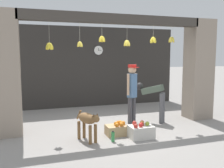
{
  "coord_description": "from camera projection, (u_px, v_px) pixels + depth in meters",
  "views": [
    {
      "loc": [
        -2.12,
        -5.97,
        1.89
      ],
      "look_at": [
        0.0,
        0.45,
        1.11
      ],
      "focal_mm": 40.0,
      "sensor_mm": 36.0,
      "label": 1
    }
  ],
  "objects": [
    {
      "name": "storefront_awning",
      "position": [
        116.0,
        21.0,
        6.31
      ],
      "size": [
        4.77,
        0.28,
        0.92
      ],
      "color": "#3D3833"
    },
    {
      "name": "shop_pillar_right",
      "position": [
        199.0,
        70.0,
        7.47
      ],
      "size": [
        0.7,
        0.6,
        2.92
      ],
      "primitive_type": "cube",
      "color": "gray",
      "rests_on": "ground_plane"
    },
    {
      "name": "shop_pillar_left",
      "position": [
        4.0,
        74.0,
        5.79
      ],
      "size": [
        0.7,
        0.6,
        2.92
      ],
      "primitive_type": "cube",
      "color": "gray",
      "rests_on": "ground_plane"
    },
    {
      "name": "fruit_crate_apples",
      "position": [
        141.0,
        131.0,
        5.72
      ],
      "size": [
        0.55,
        0.4,
        0.37
      ],
      "color": "silver",
      "rests_on": "ground_plane"
    },
    {
      "name": "ground_plane",
      "position": [
        117.0,
        128.0,
        6.51
      ],
      "size": [
        60.0,
        60.0,
        0.0
      ],
      "primitive_type": "plane",
      "color": "gray"
    },
    {
      "name": "shopkeeper",
      "position": [
        132.0,
        91.0,
        6.39
      ],
      "size": [
        0.32,
        0.3,
        1.66
      ],
      "rotation": [
        0.0,
        0.0,
        3.57
      ],
      "color": "#424247",
      "rests_on": "ground_plane"
    },
    {
      "name": "worker_stooping",
      "position": [
        154.0,
        96.0,
        7.04
      ],
      "size": [
        0.67,
        0.71,
        1.11
      ],
      "rotation": [
        0.0,
        0.0,
        0.75
      ],
      "color": "#56565B",
      "rests_on": "ground_plane"
    },
    {
      "name": "dog",
      "position": [
        88.0,
        121.0,
        5.46
      ],
      "size": [
        0.44,
        0.82,
        0.68
      ],
      "rotation": [
        0.0,
        0.0,
        -1.19
      ],
      "color": "brown",
      "rests_on": "ground_plane"
    },
    {
      "name": "shop_back_wall",
      "position": [
        90.0,
        67.0,
        9.21
      ],
      "size": [
        6.67,
        0.12,
        2.92
      ],
      "primitive_type": "cube",
      "color": "#2D2B28",
      "rests_on": "ground_plane"
    },
    {
      "name": "fruit_crate_oranges",
      "position": [
        117.0,
        129.0,
        5.93
      ],
      "size": [
        0.49,
        0.38,
        0.33
      ],
      "color": "tan",
      "rests_on": "ground_plane"
    },
    {
      "name": "wall_clock",
      "position": [
        98.0,
        50.0,
        9.16
      ],
      "size": [
        0.35,
        0.03,
        0.35
      ],
      "color": "black"
    },
    {
      "name": "water_bottle",
      "position": [
        113.0,
        137.0,
        5.48
      ],
      "size": [
        0.08,
        0.08,
        0.24
      ],
      "color": "#38934C",
      "rests_on": "ground_plane"
    }
  ]
}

